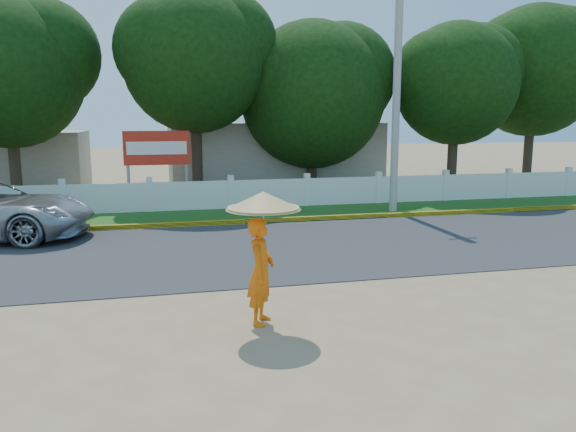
% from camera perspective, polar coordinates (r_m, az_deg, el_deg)
% --- Properties ---
extents(ground, '(120.00, 120.00, 0.00)m').
position_cam_1_polar(ground, '(10.85, 2.53, -8.57)').
color(ground, '#9E8460').
rests_on(ground, ground).
extents(road, '(60.00, 7.00, 0.02)m').
position_cam_1_polar(road, '(15.06, -2.25, -3.24)').
color(road, '#38383A').
rests_on(road, ground).
extents(grass_verge, '(60.00, 3.50, 0.03)m').
position_cam_1_polar(grass_verge, '(20.13, -5.22, 0.11)').
color(grass_verge, '#2D601E').
rests_on(grass_verge, ground).
extents(curb, '(40.00, 0.18, 0.16)m').
position_cam_1_polar(curb, '(18.46, -4.44, -0.57)').
color(curb, yellow).
rests_on(curb, ground).
extents(fence, '(40.00, 0.10, 1.10)m').
position_cam_1_polar(fence, '(21.46, -5.82, 2.16)').
color(fence, silver).
rests_on(fence, ground).
extents(building_near, '(10.00, 6.00, 3.20)m').
position_cam_1_polar(building_near, '(28.55, -1.75, 6.25)').
color(building_near, '#B7AD99').
rests_on(building_near, ground).
extents(utility_pole, '(0.28, 0.28, 8.67)m').
position_cam_1_polar(utility_pole, '(20.97, 10.98, 12.22)').
color(utility_pole, '#989895').
rests_on(utility_pole, ground).
extents(monk_with_parasol, '(1.24, 1.24, 2.26)m').
position_cam_1_polar(monk_with_parasol, '(9.33, -2.66, -2.28)').
color(monk_with_parasol, '#E1600B').
rests_on(monk_with_parasol, ground).
extents(billboard, '(2.50, 0.13, 2.95)m').
position_cam_1_polar(billboard, '(22.21, -13.17, 6.34)').
color(billboard, gray).
rests_on(billboard, ground).
extents(tree_row, '(35.42, 7.49, 8.80)m').
position_cam_1_polar(tree_row, '(24.73, -1.44, 13.69)').
color(tree_row, '#473828').
rests_on(tree_row, ground).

